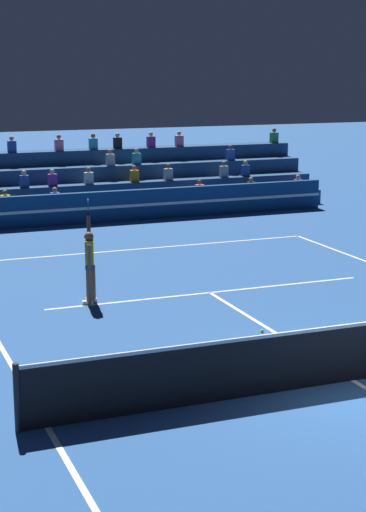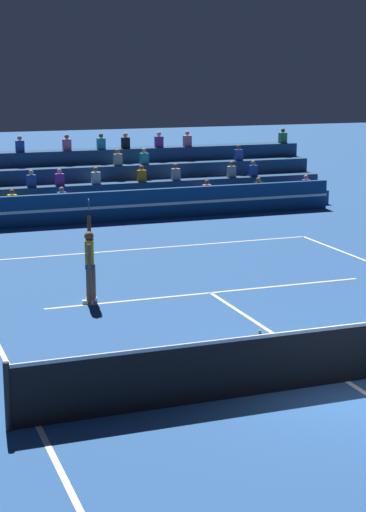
% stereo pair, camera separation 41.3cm
% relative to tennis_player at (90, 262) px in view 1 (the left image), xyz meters
% --- Properties ---
extents(ground_plane, '(120.00, 120.00, 0.00)m').
position_rel_tennis_player_xyz_m(ground_plane, '(2.98, -6.61, -0.99)').
color(ground_plane, '#285699').
extents(court_lines, '(11.10, 23.90, 0.01)m').
position_rel_tennis_player_xyz_m(court_lines, '(2.98, -6.61, -0.98)').
color(court_lines, white).
rests_on(court_lines, ground).
extents(tennis_net, '(12.00, 0.10, 1.10)m').
position_rel_tennis_player_xyz_m(tennis_net, '(2.98, -6.61, -0.44)').
color(tennis_net, black).
rests_on(tennis_net, ground).
extents(sponsor_banner_wall, '(18.00, 0.26, 1.10)m').
position_rel_tennis_player_xyz_m(sponsor_banner_wall, '(2.98, 10.11, -0.44)').
color(sponsor_banner_wall, navy).
rests_on(sponsor_banner_wall, ground).
extents(bleacher_stand, '(19.29, 3.80, 2.83)m').
position_rel_tennis_player_xyz_m(bleacher_stand, '(2.98, 13.28, -0.15)').
color(bleacher_stand, navy).
rests_on(bleacher_stand, ground).
extents(tennis_player, '(0.46, 1.10, 2.44)m').
position_rel_tennis_player_xyz_m(tennis_player, '(0.00, 0.00, 0.00)').
color(tennis_player, brown).
rests_on(tennis_player, ground).
extents(tennis_ball, '(0.07, 0.07, 0.07)m').
position_rel_tennis_player_xyz_m(tennis_ball, '(2.73, -3.53, -0.95)').
color(tennis_ball, '#C6DB33').
rests_on(tennis_ball, ground).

